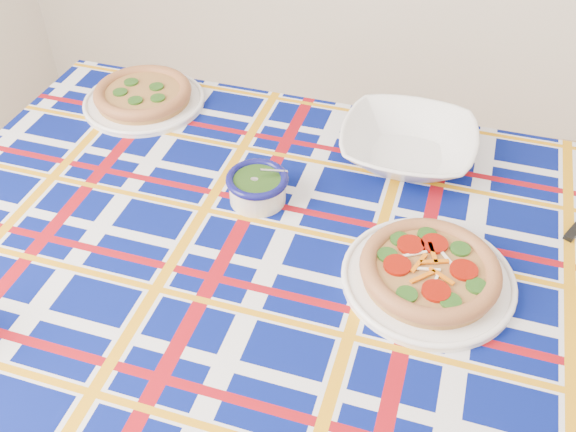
% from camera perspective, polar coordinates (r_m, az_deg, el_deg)
% --- Properties ---
extents(dining_table, '(1.54, 1.04, 0.69)m').
position_cam_1_polar(dining_table, '(1.12, 3.03, -6.12)').
color(dining_table, brown).
rests_on(dining_table, floor).
extents(tablecloth, '(1.57, 1.07, 0.10)m').
position_cam_1_polar(tablecloth, '(1.11, 3.07, -5.35)').
color(tablecloth, '#051063').
rests_on(tablecloth, dining_table).
extents(main_focaccia_plate, '(0.30, 0.30, 0.06)m').
position_cam_1_polar(main_focaccia_plate, '(1.04, 12.49, -4.70)').
color(main_focaccia_plate, '#A6723B').
rests_on(main_focaccia_plate, tablecloth).
extents(pesto_bowl, '(0.12, 0.12, 0.07)m').
position_cam_1_polar(pesto_bowl, '(1.16, -2.74, 2.72)').
color(pesto_bowl, '#19350E').
rests_on(pesto_bowl, tablecloth).
extents(serving_bowl, '(0.28, 0.28, 0.06)m').
position_cam_1_polar(serving_bowl, '(1.28, 10.60, 6.22)').
color(serving_bowl, white).
rests_on(serving_bowl, tablecloth).
extents(second_focaccia_plate, '(0.28, 0.28, 0.05)m').
position_cam_1_polar(second_focaccia_plate, '(1.46, -12.76, 10.52)').
color(second_focaccia_plate, '#A6723B').
rests_on(second_focaccia_plate, tablecloth).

